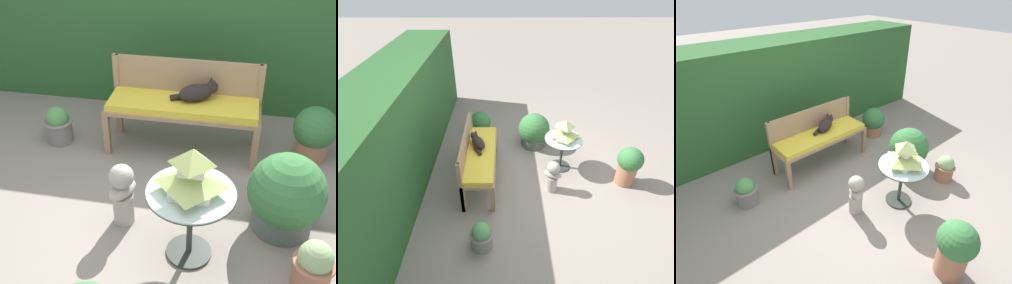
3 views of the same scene
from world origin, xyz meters
TOP-DOWN VIEW (x-y plane):
  - ground at (0.00, 0.00)m, footprint 30.00×30.00m
  - foliage_hedge_back at (0.00, 2.43)m, footprint 6.40×0.98m
  - garden_bench at (0.05, 1.06)m, footprint 1.50×0.49m
  - bench_backrest at (0.05, 1.28)m, footprint 1.50×0.06m
  - cat at (0.18, 1.11)m, footprint 0.46×0.31m
  - patio_table at (0.32, -0.30)m, footprint 0.62×0.62m
  - pagoda_birdhouse at (0.32, -0.30)m, footprint 0.38×0.38m
  - garden_bust at (-0.25, -0.06)m, footprint 0.25×0.31m
  - potted_plant_hedge_corner at (-1.24, 0.98)m, footprint 0.31×0.31m
  - potted_plant_bench_left at (1.33, 1.17)m, footprint 0.42×0.42m
  - potted_plant_table_far at (1.19, -0.44)m, footprint 0.29×0.29m
  - potted_plant_path_edge at (1.01, 0.11)m, footprint 0.60×0.60m

SIDE VIEW (x-z plane):
  - ground at x=0.00m, z-range 0.00..0.00m
  - potted_plant_hedge_corner at x=-1.24m, z-range -0.01..0.39m
  - potted_plant_table_far at x=1.19m, z-range 0.00..0.39m
  - potted_plant_bench_left at x=1.33m, z-range 0.01..0.56m
  - garden_bust at x=-0.25m, z-range 0.02..0.58m
  - potted_plant_path_edge at x=1.01m, z-range -0.02..0.65m
  - patio_table at x=0.32m, z-range 0.17..0.76m
  - garden_bench at x=0.05m, z-range 0.20..0.75m
  - cat at x=0.18m, z-range 0.53..0.75m
  - bench_backrest at x=0.05m, z-range 0.21..1.10m
  - pagoda_birdhouse at x=0.32m, z-range 0.57..0.92m
  - foliage_hedge_back at x=0.00m, z-range 0.00..1.71m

